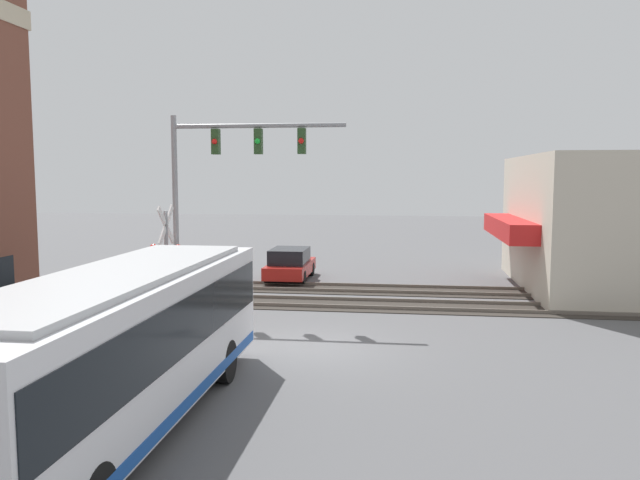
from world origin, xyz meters
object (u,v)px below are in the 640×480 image
city_bus (120,344)px  parked_car_red (290,265)px  crossing_signal (166,248)px  pedestrian_at_crossing (175,289)px

city_bus → parked_car_red: 17.52m
crossing_signal → pedestrian_at_crossing: 1.48m
city_bus → parked_car_red: bearing=-0.0°
crossing_signal → parked_car_red: 8.22m
city_bus → parked_car_red: size_ratio=2.44×
crossing_signal → parked_car_red: (7.47, -3.04, -1.61)m
pedestrian_at_crossing → city_bus: bearing=-164.8°
parked_car_red → crossing_signal: bearing=157.9°
city_bus → crossing_signal: bearing=16.9°
city_bus → pedestrian_at_crossing: city_bus is taller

